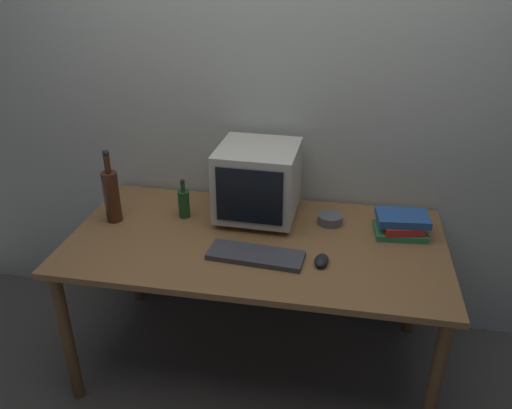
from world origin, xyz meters
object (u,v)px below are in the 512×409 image
at_px(crt_monitor, 258,181).
at_px(bottle_tall, 112,195).
at_px(computer_mouse, 322,260).
at_px(cd_spindle, 330,219).
at_px(book_stack, 401,225).
at_px(bottle_short, 184,203).
at_px(keyboard, 256,255).

distance_m(crt_monitor, bottle_tall, 0.72).
distance_m(computer_mouse, cd_spindle, 0.37).
bearing_deg(book_stack, bottle_short, -179.21).
height_order(computer_mouse, bottle_tall, bottle_tall).
height_order(crt_monitor, bottle_tall, bottle_tall).
distance_m(crt_monitor, cd_spindle, 0.40).
bearing_deg(crt_monitor, computer_mouse, -47.61).
distance_m(book_stack, cd_spindle, 0.34).
height_order(crt_monitor, keyboard, crt_monitor).
bearing_deg(bottle_short, cd_spindle, 4.73).
height_order(crt_monitor, book_stack, crt_monitor).
xyz_separation_m(crt_monitor, book_stack, (0.70, -0.05, -0.14)).
bearing_deg(computer_mouse, bottle_tall, 175.29).
distance_m(computer_mouse, bottle_tall, 1.07).
bearing_deg(crt_monitor, cd_spindle, -1.38).
relative_size(crt_monitor, computer_mouse, 3.98).
bearing_deg(bottle_short, crt_monitor, 10.74).
bearing_deg(bottle_short, book_stack, 0.79).
height_order(computer_mouse, bottle_short, bottle_short).
xyz_separation_m(computer_mouse, bottle_tall, (-1.04, 0.21, 0.12)).
height_order(bottle_short, cd_spindle, bottle_short).
bearing_deg(book_stack, crt_monitor, 175.54).
relative_size(keyboard, cd_spindle, 3.50).
bearing_deg(keyboard, bottle_tall, 168.74).
bearing_deg(keyboard, book_stack, 31.60).
height_order(computer_mouse, book_stack, book_stack).
distance_m(computer_mouse, book_stack, 0.48).
bearing_deg(keyboard, cd_spindle, 55.31).
relative_size(keyboard, bottle_short, 2.04).
relative_size(computer_mouse, bottle_short, 0.49).
height_order(keyboard, computer_mouse, computer_mouse).
bearing_deg(bottle_short, bottle_tall, -162.97).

